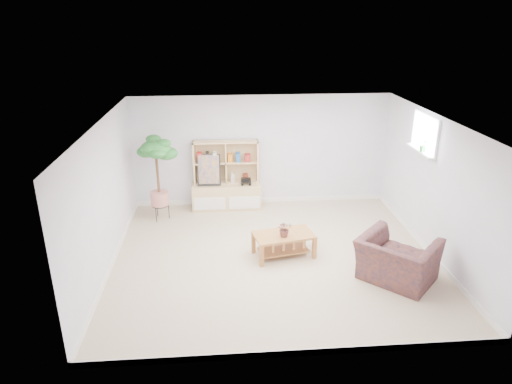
{
  "coord_description": "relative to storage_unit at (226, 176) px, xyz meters",
  "views": [
    {
      "loc": [
        -0.87,
        -6.96,
        3.96
      ],
      "look_at": [
        -0.26,
        0.64,
        0.97
      ],
      "focal_mm": 32.0,
      "sensor_mm": 36.0,
      "label": 1
    }
  ],
  "objects": [
    {
      "name": "floor_tree",
      "position": [
        -1.37,
        -0.47,
        0.13
      ],
      "size": [
        0.66,
        0.66,
        1.74
      ],
      "primitive_type": null,
      "rotation": [
        0.0,
        0.0,
        0.03
      ],
      "color": "#25692B",
      "rests_on": "floor"
    },
    {
      "name": "storage_unit",
      "position": [
        0.0,
        0.0,
        0.0
      ],
      "size": [
        1.48,
        0.5,
        1.48
      ],
      "primitive_type": null,
      "color": "tan",
      "rests_on": "floor"
    },
    {
      "name": "table_plant",
      "position": [
        0.94,
        -2.29,
        -0.18
      ],
      "size": [
        0.27,
        0.24,
        0.28
      ],
      "primitive_type": "imported",
      "rotation": [
        0.0,
        0.0,
        0.08
      ],
      "color": "#1E551E",
      "rests_on": "coffee_table"
    },
    {
      "name": "window",
      "position": [
        3.5,
        -1.64,
        1.26
      ],
      "size": [
        0.1,
        0.98,
        0.68
      ],
      "primitive_type": null,
      "color": "#CBDFFF",
      "rests_on": "walls"
    },
    {
      "name": "armchair",
      "position": [
        2.61,
        -3.13,
        -0.32
      ],
      "size": [
        1.48,
        1.47,
        0.83
      ],
      "primitive_type": "imported",
      "rotation": [
        0.0,
        0.0,
        2.37
      ],
      "color": "#181D38",
      "rests_on": "floor"
    },
    {
      "name": "sill_plant",
      "position": [
        3.44,
        -1.74,
        1.08
      ],
      "size": [
        0.15,
        0.13,
        0.24
      ],
      "primitive_type": "imported",
      "rotation": [
        0.0,
        0.0,
        0.24
      ],
      "color": "#25692B",
      "rests_on": "window_sill"
    },
    {
      "name": "coffee_table",
      "position": [
        0.94,
        -2.21,
        -0.53
      ],
      "size": [
        1.11,
        0.75,
        0.42
      ],
      "primitive_type": null,
      "rotation": [
        0.0,
        0.0,
        0.21
      ],
      "color": "#B56F3C",
      "rests_on": "floor"
    },
    {
      "name": "floor",
      "position": [
        0.77,
        -2.24,
        -0.74
      ],
      "size": [
        5.5,
        5.0,
        0.01
      ],
      "primitive_type": "cube",
      "color": "tan",
      "rests_on": "ground"
    },
    {
      "name": "ceiling",
      "position": [
        0.77,
        -2.24,
        1.66
      ],
      "size": [
        5.5,
        5.0,
        0.01
      ],
      "primitive_type": "cube",
      "color": "silver",
      "rests_on": "walls"
    },
    {
      "name": "toy_truck",
      "position": [
        0.42,
        -0.07,
        -0.11
      ],
      "size": [
        0.3,
        0.21,
        0.16
      ],
      "primitive_type": null,
      "rotation": [
        0.0,
        0.0,
        -0.02
      ],
      "color": "black",
      "rests_on": "storage_unit"
    },
    {
      "name": "walls",
      "position": [
        0.77,
        -2.24,
        0.46
      ],
      "size": [
        5.51,
        5.01,
        2.4
      ],
      "color": "silver",
      "rests_on": "floor"
    },
    {
      "name": "poster",
      "position": [
        -0.36,
        -0.06,
        0.16
      ],
      "size": [
        0.49,
        0.13,
        0.68
      ],
      "primitive_type": null,
      "rotation": [
        0.0,
        0.0,
        -0.04
      ],
      "color": "yellow",
      "rests_on": "storage_unit"
    },
    {
      "name": "window_sill",
      "position": [
        3.44,
        -1.64,
        0.94
      ],
      "size": [
        0.14,
        1.0,
        0.04
      ],
      "primitive_type": "cube",
      "color": "white",
      "rests_on": "walls"
    },
    {
      "name": "baseboard",
      "position": [
        0.77,
        -2.24,
        -0.69
      ],
      "size": [
        5.5,
        5.0,
        0.1
      ],
      "primitive_type": null,
      "color": "white",
      "rests_on": "floor"
    }
  ]
}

